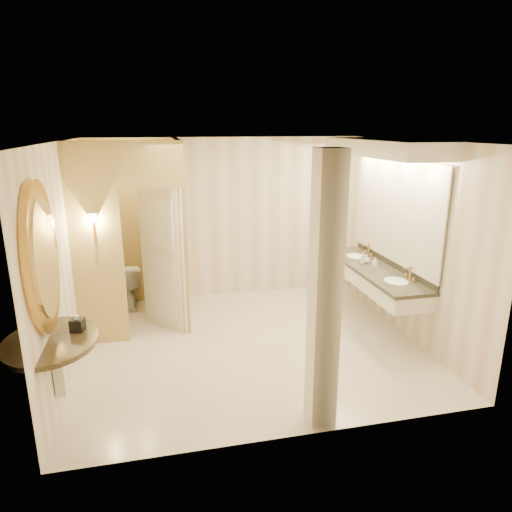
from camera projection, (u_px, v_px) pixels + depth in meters
The scene contains 16 objects.
floor at pixel (249, 343), 6.26m from camera, with size 4.50×4.50×0.00m, color silver.
ceiling at pixel (248, 141), 5.51m from camera, with size 4.50×4.50×0.00m, color silver.
wall_back at pixel (225, 219), 7.76m from camera, with size 4.50×0.02×2.70m, color beige.
wall_front at pixel (296, 306), 4.01m from camera, with size 4.50×0.02×2.70m, color beige.
wall_left at pixel (64, 259), 5.41m from camera, with size 0.02×4.00×2.70m, color beige.
wall_right at pixel (406, 239), 6.36m from camera, with size 0.02×4.00×2.70m, color beige.
toilet_closet at pixel (158, 234), 6.54m from camera, with size 1.50×1.55×2.70m.
wall_sconce at pixel (93, 220), 5.78m from camera, with size 0.14×0.14×0.42m.
vanity at pixel (380, 217), 6.49m from camera, with size 0.75×2.49×2.09m.
console_shelf at pixel (46, 293), 4.31m from camera, with size 1.12×1.12×2.01m.
pillar at pixel (325, 295), 4.27m from camera, with size 0.25×0.25×2.70m, color silver.
tissue_box at pixel (77, 325), 4.61m from camera, with size 0.13×0.13×0.13m, color black.
toilet at pixel (128, 285), 7.45m from camera, with size 0.42×0.73×0.75m, color white.
soap_bottle_a at pixel (375, 262), 6.69m from camera, with size 0.06×0.06×0.14m, color beige.
soap_bottle_b at pixel (366, 259), 6.88m from camera, with size 0.10×0.10×0.13m, color silver.
soap_bottle_c at pixel (363, 258), 6.83m from camera, with size 0.07×0.07×0.19m, color #C6B28C.
Camera 1 is at (-1.16, -5.57, 2.88)m, focal length 32.00 mm.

